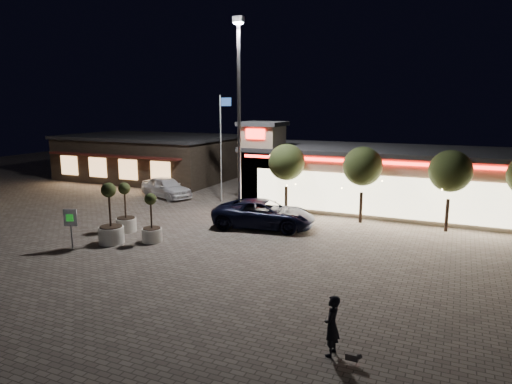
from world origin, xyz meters
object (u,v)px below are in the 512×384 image
at_px(pedestrian, 332,326).
at_px(planter_left, 126,216).
at_px(planter_mid, 111,225).
at_px(pickup_truck, 264,214).
at_px(white_sedan, 166,187).
at_px(valet_sign, 71,221).

xyz_separation_m(pedestrian, planter_left, (-14.45, 8.19, -0.03)).
bearing_deg(planter_mid, pedestrian, -23.85).
height_order(pedestrian, planter_mid, planter_mid).
bearing_deg(planter_left, pickup_truck, 30.18).
xyz_separation_m(white_sedan, planter_mid, (4.43, -11.34, 0.19)).
height_order(pickup_truck, white_sedan, pickup_truck).
xyz_separation_m(pickup_truck, planter_mid, (-6.23, -6.24, 0.17)).
bearing_deg(planter_mid, white_sedan, 111.34).
relative_size(planter_mid, valet_sign, 1.58).
relative_size(pickup_truck, pedestrian, 3.29).
height_order(pedestrian, planter_left, planter_left).
distance_m(white_sedan, valet_sign, 13.32).
distance_m(white_sedan, planter_mid, 12.18).
bearing_deg(pickup_truck, pedestrian, -158.54).
xyz_separation_m(planter_mid, valet_sign, (-1.20, -1.56, 0.44)).
relative_size(pickup_truck, planter_left, 2.09).
bearing_deg(valet_sign, white_sedan, 104.04).
height_order(planter_mid, valet_sign, planter_mid).
distance_m(pedestrian, valet_sign, 15.53).
xyz_separation_m(pickup_truck, planter_left, (-7.02, -4.08, 0.05)).
xyz_separation_m(pickup_truck, pedestrian, (7.43, -12.28, 0.08)).
relative_size(pickup_truck, white_sedan, 1.25).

